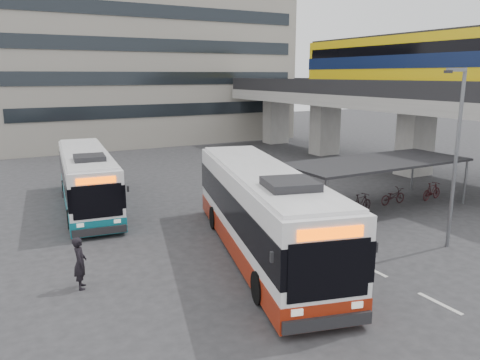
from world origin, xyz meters
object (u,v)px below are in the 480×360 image
bus_teal (87,180)px  lamp_post (456,148)px  pedestrian (80,263)px  bus_main (262,212)px

bus_teal → lamp_post: (11.77, -13.16, 2.60)m
bus_teal → lamp_post: lamp_post is taller
bus_teal → pedestrian: bearing=-96.1°
bus_main → bus_teal: bus_main is taller
bus_teal → pedestrian: 10.20m
bus_main → lamp_post: 8.04m
bus_main → pedestrian: 6.90m
lamp_post → bus_teal: bearing=128.1°
bus_main → lamp_post: bearing=-8.2°
pedestrian → lamp_post: lamp_post is taller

